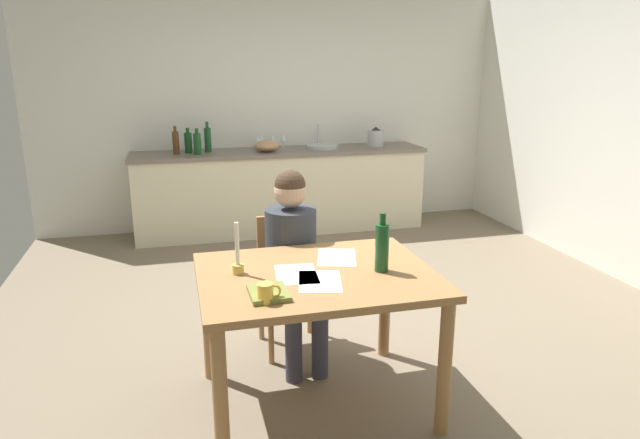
# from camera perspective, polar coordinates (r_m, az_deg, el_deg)

# --- Properties ---
(ground_plane) EXTENTS (5.20, 5.20, 0.04)m
(ground_plane) POSITION_cam_1_polar(r_m,az_deg,el_deg) (4.35, 1.77, -9.52)
(ground_plane) COLOR #7A6B56
(wall_back) EXTENTS (5.20, 0.12, 2.60)m
(wall_back) POSITION_cam_1_polar(r_m,az_deg,el_deg) (6.49, -4.67, 10.93)
(wall_back) COLOR silver
(wall_back) RESTS_ON ground
(kitchen_counter) EXTENTS (3.15, 0.64, 0.90)m
(kitchen_counter) POSITION_cam_1_polar(r_m,az_deg,el_deg) (6.27, -3.93, 2.93)
(kitchen_counter) COLOR beige
(kitchen_counter) RESTS_ON ground
(dining_table) EXTENTS (1.22, 0.95, 0.77)m
(dining_table) POSITION_cam_1_polar(r_m,az_deg,el_deg) (3.01, -0.35, -7.31)
(dining_table) COLOR #9E7042
(dining_table) RESTS_ON ground
(chair_at_table) EXTENTS (0.41, 0.41, 0.86)m
(chair_at_table) POSITION_cam_1_polar(r_m,az_deg,el_deg) (3.72, -3.16, -5.68)
(chair_at_table) COLOR #9E7042
(chair_at_table) RESTS_ON ground
(person_seated) EXTENTS (0.33, 0.60, 1.19)m
(person_seated) POSITION_cam_1_polar(r_m,az_deg,el_deg) (3.51, -2.68, -3.48)
(person_seated) COLOR #333842
(person_seated) RESTS_ON ground
(coffee_mug) EXTENTS (0.11, 0.07, 0.09)m
(coffee_mug) POSITION_cam_1_polar(r_m,az_deg,el_deg) (2.61, -5.44, -7.34)
(coffee_mug) COLOR #F2CC4C
(coffee_mug) RESTS_ON dining_table
(candlestick) EXTENTS (0.06, 0.06, 0.28)m
(candlestick) POSITION_cam_1_polar(r_m,az_deg,el_deg) (2.95, -8.26, -4.00)
(candlestick) COLOR gold
(candlestick) RESTS_ON dining_table
(book_magazine) EXTENTS (0.18, 0.22, 0.02)m
(book_magazine) POSITION_cam_1_polar(r_m,az_deg,el_deg) (2.70, -5.18, -7.35)
(book_magazine) COLOR olive
(book_magazine) RESTS_ON dining_table
(paper_letter) EXTENTS (0.24, 0.32, 0.00)m
(paper_letter) POSITION_cam_1_polar(r_m,az_deg,el_deg) (2.94, -2.39, -5.50)
(paper_letter) COLOR white
(paper_letter) RESTS_ON dining_table
(paper_bill) EXTENTS (0.28, 0.34, 0.00)m
(paper_bill) POSITION_cam_1_polar(r_m,az_deg,el_deg) (3.19, 1.70, -3.81)
(paper_bill) COLOR white
(paper_bill) RESTS_ON dining_table
(paper_envelope) EXTENTS (0.27, 0.33, 0.00)m
(paper_envelope) POSITION_cam_1_polar(r_m,az_deg,el_deg) (2.85, -0.01, -6.21)
(paper_envelope) COLOR white
(paper_envelope) RESTS_ON dining_table
(wine_bottle_on_table) EXTENTS (0.07, 0.07, 0.31)m
(wine_bottle_on_table) POSITION_cam_1_polar(r_m,az_deg,el_deg) (2.96, 6.24, -2.73)
(wine_bottle_on_table) COLOR #194C23
(wine_bottle_on_table) RESTS_ON dining_table
(sink_unit) EXTENTS (0.36, 0.36, 0.24)m
(sink_unit) POSITION_cam_1_polar(r_m,az_deg,el_deg) (6.29, 0.20, 7.37)
(sink_unit) COLOR #B2B7BC
(sink_unit) RESTS_ON kitchen_counter
(bottle_oil) EXTENTS (0.07, 0.07, 0.29)m
(bottle_oil) POSITION_cam_1_polar(r_m,az_deg,el_deg) (6.07, -14.27, 7.53)
(bottle_oil) COLOR #593319
(bottle_oil) RESTS_ON kitchen_counter
(bottle_vinegar) EXTENTS (0.08, 0.08, 0.26)m
(bottle_vinegar) POSITION_cam_1_polar(r_m,az_deg,el_deg) (6.13, -13.08, 7.57)
(bottle_vinegar) COLOR #194C23
(bottle_vinegar) RESTS_ON kitchen_counter
(bottle_wine_red) EXTENTS (0.08, 0.08, 0.27)m
(bottle_wine_red) POSITION_cam_1_polar(r_m,az_deg,el_deg) (5.99, -12.21, 7.47)
(bottle_wine_red) COLOR #194C23
(bottle_wine_red) RESTS_ON kitchen_counter
(bottle_sauce) EXTENTS (0.07, 0.07, 0.31)m
(bottle_sauce) POSITION_cam_1_polar(r_m,az_deg,el_deg) (6.15, -11.20, 7.92)
(bottle_sauce) COLOR #194C23
(bottle_sauce) RESTS_ON kitchen_counter
(mixing_bowl) EXTENTS (0.27, 0.27, 0.12)m
(mixing_bowl) POSITION_cam_1_polar(r_m,az_deg,el_deg) (6.09, -5.35, 7.39)
(mixing_bowl) COLOR tan
(mixing_bowl) RESTS_ON kitchen_counter
(stovetop_kettle) EXTENTS (0.18, 0.18, 0.22)m
(stovetop_kettle) POSITION_cam_1_polar(r_m,az_deg,el_deg) (6.46, 5.61, 8.19)
(stovetop_kettle) COLOR #B7BABF
(stovetop_kettle) RESTS_ON kitchen_counter
(wine_glass_near_sink) EXTENTS (0.07, 0.07, 0.15)m
(wine_glass_near_sink) POSITION_cam_1_polar(r_m,az_deg,el_deg) (6.33, -3.72, 8.17)
(wine_glass_near_sink) COLOR silver
(wine_glass_near_sink) RESTS_ON kitchen_counter
(wine_glass_by_kettle) EXTENTS (0.07, 0.07, 0.15)m
(wine_glass_by_kettle) POSITION_cam_1_polar(r_m,az_deg,el_deg) (6.31, -4.76, 8.13)
(wine_glass_by_kettle) COLOR silver
(wine_glass_by_kettle) RESTS_ON kitchen_counter
(wine_glass_back_left) EXTENTS (0.07, 0.07, 0.15)m
(wine_glass_back_left) POSITION_cam_1_polar(r_m,az_deg,el_deg) (6.29, -5.84, 8.08)
(wine_glass_back_left) COLOR silver
(wine_glass_back_left) RESTS_ON kitchen_counter
(wine_glass_back_right) EXTENTS (0.07, 0.07, 0.15)m
(wine_glass_back_right) POSITION_cam_1_polar(r_m,az_deg,el_deg) (6.28, -6.24, 8.06)
(wine_glass_back_right) COLOR silver
(wine_glass_back_right) RESTS_ON kitchen_counter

